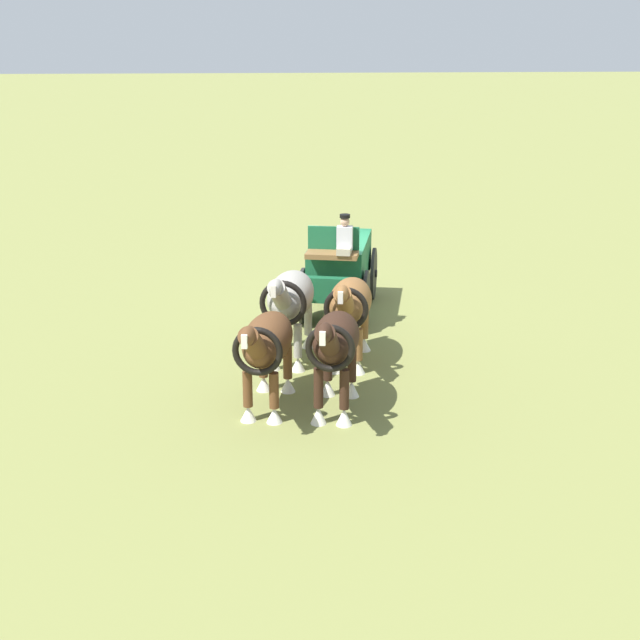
{
  "coord_description": "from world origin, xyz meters",
  "views": [
    {
      "loc": [
        21.91,
        -1.95,
        7.08
      ],
      "look_at": [
        4.38,
        -0.8,
        1.2
      ],
      "focal_mm": 50.32,
      "sensor_mm": 36.0,
      "label": 1
    }
  ],
  "objects_px": {
    "show_wagon": "(340,264)",
    "draft_horse_rear_off": "(290,299)",
    "draft_horse_rear_near": "(350,305)",
    "draft_horse_lead_near": "(335,344)",
    "draft_horse_lead_off": "(266,344)"
  },
  "relations": [
    {
      "from": "draft_horse_rear_near",
      "to": "draft_horse_lead_near",
      "type": "bearing_deg",
      "value": -11.65
    },
    {
      "from": "draft_horse_rear_near",
      "to": "draft_horse_rear_off",
      "type": "bearing_deg",
      "value": -102.18
    },
    {
      "from": "draft_horse_rear_near",
      "to": "draft_horse_lead_off",
      "type": "bearing_deg",
      "value": -38.21
    },
    {
      "from": "show_wagon",
      "to": "draft_horse_rear_near",
      "type": "relative_size",
      "value": 1.95
    },
    {
      "from": "draft_horse_rear_near",
      "to": "draft_horse_lead_near",
      "type": "height_order",
      "value": "draft_horse_lead_near"
    },
    {
      "from": "draft_horse_lead_near",
      "to": "draft_horse_rear_off",
      "type": "bearing_deg",
      "value": -165.24
    },
    {
      "from": "draft_horse_rear_off",
      "to": "draft_horse_rear_near",
      "type": "bearing_deg",
      "value": 77.82
    },
    {
      "from": "draft_horse_rear_near",
      "to": "show_wagon",
      "type": "bearing_deg",
      "value": 178.47
    },
    {
      "from": "draft_horse_rear_off",
      "to": "show_wagon",
      "type": "bearing_deg",
      "value": 158.05
    },
    {
      "from": "draft_horse_lead_off",
      "to": "draft_horse_rear_off",
      "type": "bearing_deg",
      "value": 168.35
    },
    {
      "from": "draft_horse_rear_near",
      "to": "draft_horse_rear_off",
      "type": "relative_size",
      "value": 0.97
    },
    {
      "from": "show_wagon",
      "to": "draft_horse_rear_near",
      "type": "height_order",
      "value": "show_wagon"
    },
    {
      "from": "draft_horse_rear_near",
      "to": "draft_horse_lead_near",
      "type": "xyz_separation_m",
      "value": [
        2.55,
        -0.53,
        0.06
      ]
    },
    {
      "from": "show_wagon",
      "to": "draft_horse_lead_near",
      "type": "bearing_deg",
      "value": -5.73
    },
    {
      "from": "show_wagon",
      "to": "draft_horse_rear_off",
      "type": "distance_m",
      "value": 3.66
    }
  ]
}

